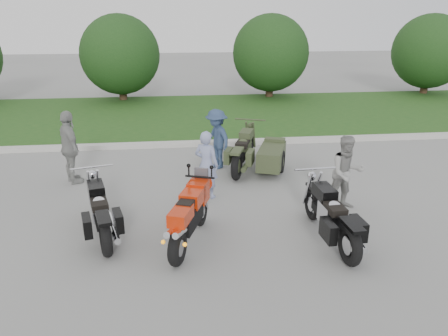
{
  "coord_description": "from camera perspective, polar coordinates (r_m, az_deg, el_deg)",
  "views": [
    {
      "loc": [
        -0.64,
        -7.38,
        4.03
      ],
      "look_at": [
        0.4,
        1.59,
        0.8
      ],
      "focal_mm": 35.0,
      "sensor_mm": 36.0,
      "label": 1
    }
  ],
  "objects": [
    {
      "name": "ground",
      "position": [
        8.43,
        -1.47,
        -8.88
      ],
      "size": [
        80.0,
        80.0,
        0.0
      ],
      "primitive_type": "plane",
      "color": "gray",
      "rests_on": "ground"
    },
    {
      "name": "cruiser_sidecar",
      "position": [
        11.64,
        4.68,
        1.76
      ],
      "size": [
        1.75,
        2.44,
        0.98
      ],
      "rotation": [
        0.0,
        0.0,
        -0.35
      ],
      "color": "black",
      "rests_on": "ground"
    },
    {
      "name": "person_back",
      "position": [
        11.31,
        -19.47,
        2.53
      ],
      "size": [
        0.91,
        1.15,
        1.82
      ],
      "primitive_type": "imported",
      "rotation": [
        0.0,
        0.0,
        2.08
      ],
      "color": "gray",
      "rests_on": "ground"
    },
    {
      "name": "sportbike_red",
      "position": [
        7.91,
        -4.57,
        -6.15
      ],
      "size": [
        0.89,
        2.06,
        1.01
      ],
      "rotation": [
        0.0,
        0.0,
        -0.34
      ],
      "color": "black",
      "rests_on": "ground"
    },
    {
      "name": "cruiser_right",
      "position": [
        8.25,
        13.97,
        -6.42
      ],
      "size": [
        0.48,
        2.45,
        0.94
      ],
      "rotation": [
        0.0,
        0.0,
        0.06
      ],
      "color": "black",
      "rests_on": "ground"
    },
    {
      "name": "cruiser_left",
      "position": [
        8.55,
        -15.85,
        -5.74
      ],
      "size": [
        0.83,
        2.35,
        0.92
      ],
      "rotation": [
        0.0,
        0.0,
        0.26
      ],
      "color": "black",
      "rests_on": "ground"
    },
    {
      "name": "grass_strip",
      "position": [
        17.98,
        -4.44,
        6.92
      ],
      "size": [
        60.0,
        8.0,
        0.14
      ],
      "primitive_type": "cube",
      "color": "#3B5F20",
      "rests_on": "ground"
    },
    {
      "name": "person_stripe",
      "position": [
        9.85,
        -2.31,
        0.44
      ],
      "size": [
        0.68,
        0.62,
        1.57
      ],
      "primitive_type": "imported",
      "rotation": [
        0.0,
        0.0,
        2.6
      ],
      "color": "#8993BB",
      "rests_on": "ground"
    },
    {
      "name": "tree_far_right",
      "position": [
        24.47,
        25.27,
        13.6
      ],
      "size": [
        3.6,
        3.6,
        4.0
      ],
      "color": "#3F2B1C",
      "rests_on": "ground"
    },
    {
      "name": "tree_mid_left",
      "position": [
        21.09,
        -13.42,
        14.2
      ],
      "size": [
        3.6,
        3.6,
        4.0
      ],
      "color": "#3F2B1C",
      "rests_on": "ground"
    },
    {
      "name": "curb",
      "position": [
        13.96,
        -3.72,
        3.2
      ],
      "size": [
        60.0,
        0.3,
        0.15
      ],
      "primitive_type": "cube",
      "color": "#BAB8AF",
      "rests_on": "ground"
    },
    {
      "name": "tree_mid_right",
      "position": [
        21.46,
        6.1,
        14.69
      ],
      "size": [
        3.6,
        3.6,
        4.0
      ],
      "color": "#3F2B1C",
      "rests_on": "ground"
    },
    {
      "name": "person_grey",
      "position": [
        9.62,
        15.7,
        -0.62
      ],
      "size": [
        0.84,
        0.68,
        1.62
      ],
      "primitive_type": "imported",
      "rotation": [
        0.0,
        0.0,
        0.09
      ],
      "color": "gray",
      "rests_on": "ground"
    },
    {
      "name": "person_denim",
      "position": [
        11.76,
        -0.97,
        3.8
      ],
      "size": [
        1.03,
        1.21,
        1.62
      ],
      "primitive_type": "imported",
      "rotation": [
        0.0,
        0.0,
        -1.08
      ],
      "color": "navy",
      "rests_on": "ground"
    }
  ]
}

